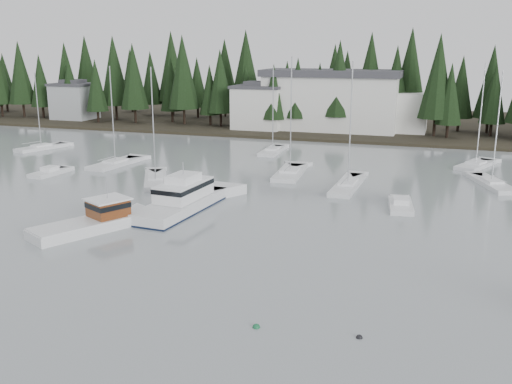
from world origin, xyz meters
TOP-DOWN VIEW (x-y plane):
  - ground at (0.00, 0.00)m, footprint 260.00×260.00m
  - far_shore_land at (0.00, 97.00)m, footprint 240.00×54.00m
  - conifer_treeline at (0.00, 86.00)m, footprint 200.00×22.00m
  - house_west at (-18.00, 79.00)m, footprint 9.54×7.42m
  - house_far_west at (-60.00, 81.00)m, footprint 8.48×7.42m
  - harbor_inn at (-2.96, 82.34)m, footprint 29.50×11.50m
  - lobster_boat_brown at (-13.01, 17.60)m, footprint 7.55×10.29m
  - cabin_cruiser_center at (-8.33, 25.54)m, footprint 4.89×12.83m
  - sailboat_1 at (-2.54, 44.20)m, footprint 3.75×9.80m
  - sailboat_2 at (19.51, 56.67)m, footprint 5.71×8.43m
  - sailboat_3 at (20.78, 45.96)m, footprint 5.37×9.43m
  - sailboat_4 at (-26.27, 42.48)m, footprint 3.81×9.25m
  - sailboat_5 at (-43.92, 49.69)m, footprint 4.78×8.53m
  - sailboat_6 at (-16.56, 35.56)m, footprint 6.82×9.85m
  - sailboat_7 at (5.34, 40.06)m, footprint 2.68×10.93m
  - sailboat_9 at (-9.03, 58.22)m, footprint 2.72×8.20m
  - runabout_0 at (-30.83, 34.83)m, footprint 2.65×5.67m
  - runabout_1 at (11.72, 32.97)m, footprint 2.95×6.00m
  - mooring_buoy_green at (6.02, 5.15)m, footprint 0.44×0.44m
  - mooring_buoy_dark at (11.71, 5.79)m, footprint 0.37×0.37m

SIDE VIEW (x-z plane):
  - ground at x=0.00m, z-range 0.00..0.00m
  - far_shore_land at x=0.00m, z-range -0.50..0.50m
  - conifer_treeline at x=0.00m, z-range -10.00..10.00m
  - mooring_buoy_green at x=6.02m, z-range -0.22..0.22m
  - mooring_buoy_dark at x=11.71m, z-range -0.19..0.19m
  - sailboat_4 at x=-26.27m, z-range -6.70..6.85m
  - sailboat_5 at x=-43.92m, z-range -6.02..6.17m
  - sailboat_6 at x=-16.56m, z-range -6.80..6.96m
  - sailboat_1 at x=-2.54m, z-range -7.33..7.49m
  - sailboat_7 at x=5.34m, z-range -7.16..7.32m
  - sailboat_3 at x=20.78m, z-range -6.62..6.78m
  - sailboat_9 at x=-9.03m, z-range -6.49..6.66m
  - sailboat_2 at x=19.51m, z-range -6.90..7.08m
  - runabout_1 at x=11.72m, z-range -0.58..0.84m
  - runabout_0 at x=-30.83m, z-range -0.58..0.84m
  - lobster_boat_brown at x=-13.01m, z-range -1.89..3.00m
  - cabin_cruiser_center at x=-8.33m, z-range -1.89..3.51m
  - house_far_west at x=-60.00m, z-range 0.28..8.53m
  - house_west at x=-18.00m, z-range 0.28..9.03m
  - harbor_inn at x=-2.96m, z-range 0.33..11.23m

